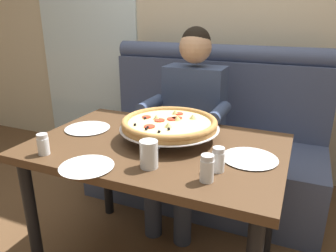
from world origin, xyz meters
TOP-DOWN VIEW (x-y plane):
  - back_wall_with_window at (0.00, 1.44)m, footprint 6.00×0.12m
  - window_panel at (-1.39, 1.37)m, footprint 1.10×0.02m
  - booth_bench at (0.00, 0.87)m, footprint 1.69×0.78m
  - dining_table at (0.00, 0.00)m, footprint 1.22×0.80m
  - diner_main at (-0.05, 0.60)m, footprint 0.54×0.64m
  - pizza at (0.03, 0.08)m, footprint 0.50×0.50m
  - shaker_oregano at (-0.42, -0.31)m, footprint 0.05×0.05m
  - shaker_parmesan at (0.35, -0.16)m, footprint 0.05×0.05m
  - shaker_pepper_flakes at (0.33, -0.26)m, footprint 0.05×0.05m
  - plate_near_left at (-0.16, -0.35)m, footprint 0.23×0.23m
  - plate_near_right at (-0.44, 0.04)m, footprint 0.25×0.25m
  - plate_far_side at (0.45, 0.00)m, footprint 0.24×0.24m
  - drinking_glass at (0.08, -0.24)m, footprint 0.08×0.08m
  - patio_chair at (-1.19, 2.15)m, footprint 0.43×0.43m

SIDE VIEW (x-z plane):
  - booth_bench at x=0.00m, z-range -0.17..0.96m
  - patio_chair at x=-1.19m, z-range 0.09..0.95m
  - dining_table at x=0.00m, z-range 0.28..1.02m
  - diner_main at x=-0.05m, z-range 0.07..1.35m
  - plate_near_left at x=-0.16m, z-range 0.75..0.77m
  - plate_near_right at x=-0.44m, z-range 0.75..0.77m
  - plate_far_side at x=0.45m, z-range 0.75..0.77m
  - shaker_oregano at x=-0.42m, z-range 0.74..0.84m
  - shaker_parmesan at x=0.35m, z-range 0.74..0.84m
  - shaker_pepper_flakes at x=0.33m, z-range 0.74..0.85m
  - drinking_glass at x=0.08m, z-range 0.74..0.86m
  - pizza at x=0.03m, z-range 0.77..0.89m
  - back_wall_with_window at x=0.00m, z-range 0.00..2.80m
  - window_panel at x=-1.39m, z-range 0.00..2.80m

